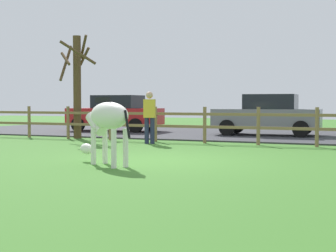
{
  "coord_description": "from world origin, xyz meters",
  "views": [
    {
      "loc": [
        4.75,
        -10.31,
        1.3
      ],
      "look_at": [
        -0.12,
        0.92,
        0.73
      ],
      "focal_mm": 54.39,
      "sensor_mm": 36.0,
      "label": 1
    }
  ],
  "objects_px": {
    "parked_car_grey": "(268,114)",
    "visitor_left_of_tree": "(150,115)",
    "bare_tree": "(77,82)",
    "zebra": "(107,121)",
    "parked_car_red": "(116,113)"
  },
  "relations": [
    {
      "from": "visitor_left_of_tree",
      "to": "parked_car_grey",
      "type": "bearing_deg",
      "value": 61.48
    },
    {
      "from": "zebra",
      "to": "parked_car_grey",
      "type": "xyz_separation_m",
      "value": [
        1.09,
        10.24,
        -0.08
      ]
    },
    {
      "from": "parked_car_grey",
      "to": "zebra",
      "type": "bearing_deg",
      "value": -96.08
    },
    {
      "from": "bare_tree",
      "to": "visitor_left_of_tree",
      "type": "bearing_deg",
      "value": -17.96
    },
    {
      "from": "bare_tree",
      "to": "parked_car_grey",
      "type": "distance_m",
      "value": 7.28
    },
    {
      "from": "parked_car_red",
      "to": "visitor_left_of_tree",
      "type": "distance_m",
      "value": 6.4
    },
    {
      "from": "zebra",
      "to": "visitor_left_of_tree",
      "type": "xyz_separation_m",
      "value": [
        -1.57,
        5.33,
        -0.02
      ]
    },
    {
      "from": "parked_car_grey",
      "to": "parked_car_red",
      "type": "bearing_deg",
      "value": 179.3
    },
    {
      "from": "visitor_left_of_tree",
      "to": "bare_tree",
      "type": "bearing_deg",
      "value": 162.04
    },
    {
      "from": "parked_car_red",
      "to": "parked_car_grey",
      "type": "xyz_separation_m",
      "value": [
        6.68,
        -0.08,
        0.0
      ]
    },
    {
      "from": "zebra",
      "to": "parked_car_red",
      "type": "height_order",
      "value": "parked_car_red"
    },
    {
      "from": "parked_car_red",
      "to": "visitor_left_of_tree",
      "type": "height_order",
      "value": "visitor_left_of_tree"
    },
    {
      "from": "parked_car_grey",
      "to": "visitor_left_of_tree",
      "type": "xyz_separation_m",
      "value": [
        -2.67,
        -4.91,
        0.06
      ]
    },
    {
      "from": "zebra",
      "to": "visitor_left_of_tree",
      "type": "distance_m",
      "value": 5.56
    },
    {
      "from": "zebra",
      "to": "visitor_left_of_tree",
      "type": "bearing_deg",
      "value": 106.44
    }
  ]
}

